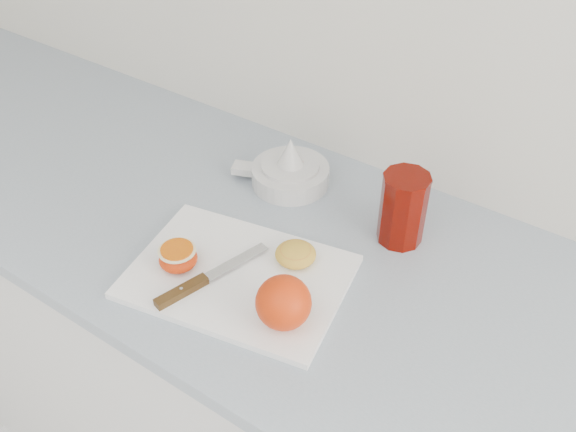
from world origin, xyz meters
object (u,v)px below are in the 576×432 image
(cutting_board, at_px, (238,277))
(half_orange, at_px, (178,258))
(counter, at_px, (279,389))
(red_tumbler, at_px, (403,211))
(citrus_juicer, at_px, (289,171))

(cutting_board, bearing_deg, half_orange, -156.05)
(counter, height_order, cutting_board, cutting_board)
(cutting_board, relative_size, half_orange, 5.45)
(half_orange, bearing_deg, red_tumbler, 47.07)
(counter, relative_size, half_orange, 38.48)
(citrus_juicer, relative_size, red_tumbler, 1.42)
(red_tumbler, bearing_deg, cutting_board, -125.30)
(cutting_board, height_order, citrus_juicer, citrus_juicer)
(cutting_board, xyz_separation_m, red_tumbler, (0.17, 0.24, 0.06))
(counter, xyz_separation_m, half_orange, (-0.09, -0.16, 0.48))
(citrus_juicer, bearing_deg, red_tumbler, -5.60)
(half_orange, bearing_deg, cutting_board, 23.95)
(red_tumbler, bearing_deg, citrus_juicer, 174.40)
(counter, relative_size, red_tumbler, 18.31)
(citrus_juicer, bearing_deg, cutting_board, -73.24)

